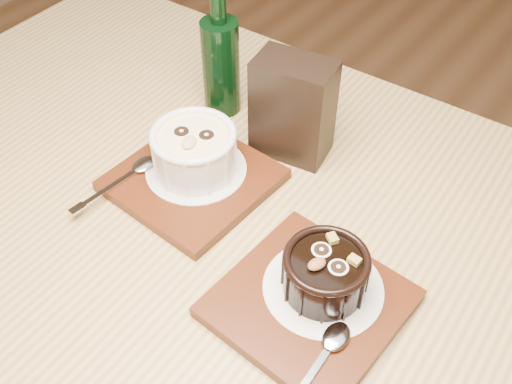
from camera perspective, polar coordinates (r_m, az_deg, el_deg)
table at (r=0.78m, az=-2.33°, el=-9.06°), size 1.23×0.85×0.75m
tray_left at (r=0.77m, az=-6.01°, el=1.15°), size 0.19×0.19×0.01m
doily_left at (r=0.77m, az=-5.72°, el=2.19°), size 0.13×0.13×0.00m
ramekin_white at (r=0.75m, az=-5.91°, el=4.07°), size 0.11×0.11×0.06m
spoon_left at (r=0.77m, az=-12.54°, el=1.33°), size 0.04×0.14×0.01m
tray_right at (r=0.65m, az=5.08°, el=-10.50°), size 0.19×0.19×0.01m
doily_right at (r=0.65m, az=6.41°, el=-9.04°), size 0.13×0.13×0.00m
ramekin_dark at (r=0.63m, az=6.62°, el=-7.51°), size 0.09×0.09×0.05m
spoon_right at (r=0.60m, az=5.97°, el=-15.90°), size 0.03×0.14×0.01m
condiment_stand at (r=0.78m, az=3.52°, el=7.94°), size 0.11×0.08×0.14m
green_bottle at (r=0.85m, az=-3.36°, el=12.12°), size 0.05×0.05×0.20m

